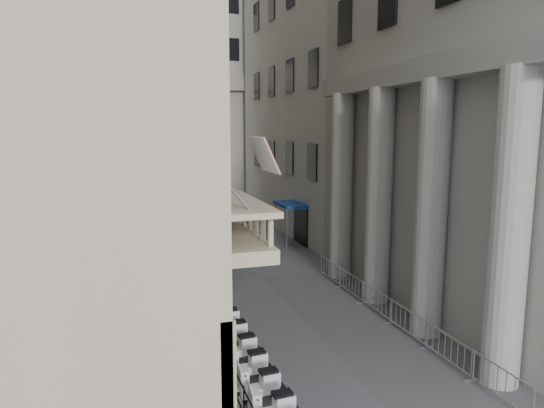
{
  "coord_description": "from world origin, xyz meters",
  "views": [
    {
      "loc": [
        -7.18,
        -5.82,
        8.12
      ],
      "look_at": [
        -0.14,
        16.64,
        4.5
      ],
      "focal_mm": 32.0,
      "sensor_mm": 36.0,
      "label": 1
    }
  ],
  "objects_px": {
    "street_lamp": "(193,202)",
    "pedestrian_a": "(211,229)",
    "security_tent": "(190,224)",
    "info_kiosk": "(182,262)",
    "pedestrian_b": "(245,212)"
  },
  "relations": [
    {
      "from": "info_kiosk",
      "to": "pedestrian_b",
      "type": "bearing_deg",
      "value": 52.95
    },
    {
      "from": "pedestrian_b",
      "to": "security_tent",
      "type": "bearing_deg",
      "value": 106.85
    },
    {
      "from": "street_lamp",
      "to": "pedestrian_a",
      "type": "xyz_separation_m",
      "value": [
        2.48,
        8.52,
        -3.34
      ]
    },
    {
      "from": "info_kiosk",
      "to": "pedestrian_a",
      "type": "distance_m",
      "value": 8.74
    },
    {
      "from": "street_lamp",
      "to": "pedestrian_a",
      "type": "distance_m",
      "value": 9.48
    },
    {
      "from": "security_tent",
      "to": "info_kiosk",
      "type": "bearing_deg",
      "value": -141.01
    },
    {
      "from": "security_tent",
      "to": "street_lamp",
      "type": "bearing_deg",
      "value": -84.86
    },
    {
      "from": "info_kiosk",
      "to": "security_tent",
      "type": "bearing_deg",
      "value": 28.84
    },
    {
      "from": "security_tent",
      "to": "street_lamp",
      "type": "distance_m",
      "value": 1.61
    },
    {
      "from": "street_lamp",
      "to": "info_kiosk",
      "type": "xyz_separation_m",
      "value": [
        -0.67,
        0.36,
        -3.41
      ]
    },
    {
      "from": "security_tent",
      "to": "street_lamp",
      "type": "height_order",
      "value": "street_lamp"
    },
    {
      "from": "security_tent",
      "to": "pedestrian_a",
      "type": "height_order",
      "value": "security_tent"
    },
    {
      "from": "pedestrian_a",
      "to": "info_kiosk",
      "type": "bearing_deg",
      "value": 51.71
    },
    {
      "from": "pedestrian_a",
      "to": "street_lamp",
      "type": "bearing_deg",
      "value": 56.59
    },
    {
      "from": "info_kiosk",
      "to": "pedestrian_b",
      "type": "height_order",
      "value": "pedestrian_b"
    }
  ]
}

